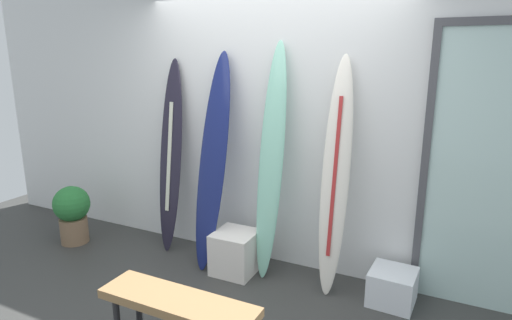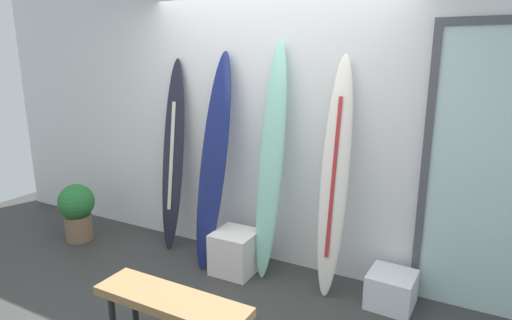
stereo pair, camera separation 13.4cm
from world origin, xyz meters
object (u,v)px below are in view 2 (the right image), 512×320
at_px(display_block_left, 235,252).
at_px(glass_door, 501,171).
at_px(surfboard_seafoam, 271,164).
at_px(surfboard_navy, 213,163).
at_px(bench, 171,306).
at_px(surfboard_ivory, 335,179).
at_px(surfboard_charcoal, 173,158).
at_px(potted_plant, 77,209).
at_px(display_block_center, 391,289).

bearing_deg(display_block_left, glass_door, 10.13).
bearing_deg(surfboard_seafoam, surfboard_navy, -173.03).
xyz_separation_m(display_block_left, glass_door, (2.06, 0.37, 0.96)).
xyz_separation_m(surfboard_navy, glass_door, (2.35, 0.27, 0.15)).
height_order(surfboard_navy, bench, surfboard_navy).
relative_size(surfboard_seafoam, surfboard_ivory, 1.06).
xyz_separation_m(surfboard_charcoal, surfboard_seafoam, (1.13, -0.04, 0.08)).
relative_size(potted_plant, bench, 0.59).
height_order(display_block_left, display_block_center, display_block_left).
bearing_deg(surfboard_charcoal, potted_plant, -158.85).
bearing_deg(display_block_left, surfboard_navy, 161.60).
xyz_separation_m(surfboard_ivory, display_block_center, (0.53, -0.04, -0.85)).
bearing_deg(glass_door, bench, -137.92).
distance_m(surfboard_ivory, display_block_center, 1.00).
relative_size(surfboard_seafoam, glass_door, 0.94).
bearing_deg(display_block_center, surfboard_navy, -179.25).
height_order(surfboard_charcoal, surfboard_navy, surfboard_navy).
bearing_deg(surfboard_charcoal, glass_door, 3.25).
bearing_deg(display_block_left, display_block_center, 4.74).
height_order(surfboard_navy, surfboard_ivory, surfboard_navy).
bearing_deg(surfboard_charcoal, display_block_center, -2.21).
height_order(glass_door, potted_plant, glass_door).
relative_size(surfboard_navy, surfboard_ivory, 1.01).
bearing_deg(surfboard_navy, surfboard_seafoam, 6.97).
xyz_separation_m(surfboard_seafoam, bench, (-0.01, -1.41, -0.62)).
distance_m(surfboard_charcoal, potted_plant, 1.26).
relative_size(surfboard_charcoal, surfboard_seafoam, 0.92).
relative_size(display_block_center, potted_plant, 0.59).
xyz_separation_m(glass_door, potted_plant, (-3.95, -0.57, -0.81)).
bearing_deg(surfboard_charcoal, bench, -52.24).
bearing_deg(surfboard_navy, glass_door, 6.67).
bearing_deg(surfboard_seafoam, potted_plant, -170.56).
bearing_deg(surfboard_ivory, surfboard_navy, -176.98).
relative_size(surfboard_seafoam, bench, 1.97).
relative_size(display_block_left, potted_plant, 0.63).
xyz_separation_m(surfboard_charcoal, display_block_center, (2.25, -0.09, -0.82)).
distance_m(surfboard_seafoam, bench, 1.54).
bearing_deg(surfboard_navy, potted_plant, -169.70).
distance_m(surfboard_ivory, potted_plant, 2.85).
xyz_separation_m(surfboard_charcoal, display_block_left, (0.85, -0.20, -0.76)).
distance_m(surfboard_seafoam, glass_door, 1.80).
bearing_deg(display_block_center, bench, -129.61).
xyz_separation_m(surfboard_navy, display_block_center, (1.69, 0.02, -0.86)).
distance_m(surfboard_navy, surfboard_seafoam, 0.57).
relative_size(display_block_left, glass_door, 0.18).
relative_size(surfboard_charcoal, potted_plant, 3.10).
xyz_separation_m(display_block_center, bench, (-1.13, -1.36, 0.28)).
xyz_separation_m(potted_plant, bench, (2.16, -1.05, 0.07)).
distance_m(surfboard_charcoal, glass_door, 2.93).
bearing_deg(surfboard_ivory, surfboard_charcoal, 178.42).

